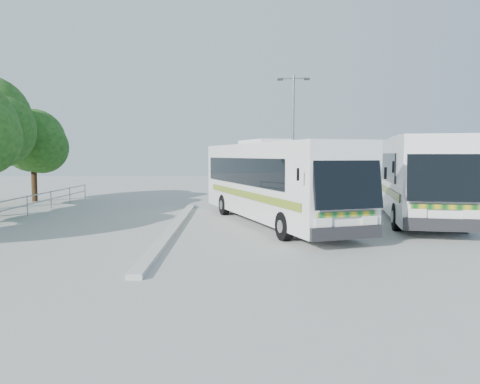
{
  "coord_description": "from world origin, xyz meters",
  "views": [
    {
      "loc": [
        0.04,
        -16.91,
        2.96
      ],
      "look_at": [
        0.37,
        2.8,
        1.41
      ],
      "focal_mm": 35.0,
      "sensor_mm": 36.0,
      "label": 1
    }
  ],
  "objects_px": {
    "tree_far_e": "(34,141)",
    "coach_adjacent": "(413,175)",
    "lamppost": "(293,135)",
    "coach_main": "(272,180)"
  },
  "relations": [
    {
      "from": "tree_far_e",
      "to": "coach_adjacent",
      "type": "relative_size",
      "value": 0.44
    },
    {
      "from": "tree_far_e",
      "to": "coach_adjacent",
      "type": "height_order",
      "value": "tree_far_e"
    },
    {
      "from": "coach_adjacent",
      "to": "lamppost",
      "type": "xyz_separation_m",
      "value": [
        -5.09,
        5.0,
        2.13
      ]
    },
    {
      "from": "lamppost",
      "to": "coach_adjacent",
      "type": "bearing_deg",
      "value": -38.06
    },
    {
      "from": "lamppost",
      "to": "coach_main",
      "type": "bearing_deg",
      "value": -98.01
    },
    {
      "from": "coach_adjacent",
      "to": "lamppost",
      "type": "distance_m",
      "value": 7.45
    },
    {
      "from": "coach_adjacent",
      "to": "lamppost",
      "type": "relative_size",
      "value": 1.81
    },
    {
      "from": "coach_main",
      "to": "tree_far_e",
      "type": "bearing_deg",
      "value": 127.69
    },
    {
      "from": "tree_far_e",
      "to": "coach_adjacent",
      "type": "distance_m",
      "value": 22.87
    },
    {
      "from": "tree_far_e",
      "to": "lamppost",
      "type": "xyz_separation_m",
      "value": [
        16.17,
        -3.2,
        0.27
      ]
    }
  ]
}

